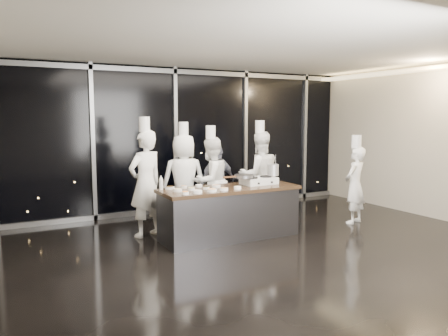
{
  "coord_description": "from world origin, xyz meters",
  "views": [
    {
      "loc": [
        -3.6,
        -5.66,
        2.12
      ],
      "look_at": [
        0.05,
        1.2,
        1.2
      ],
      "focal_mm": 35.0,
      "sensor_mm": 36.0,
      "label": 1
    }
  ],
  "objects_px": {
    "chef_right": "(259,175)",
    "chef_center": "(211,180)",
    "demo_counter": "(230,212)",
    "stock_pot": "(273,170)",
    "stove": "(259,181)",
    "chef_far_left": "(146,183)",
    "frying_pan": "(243,176)",
    "chef_side": "(355,184)",
    "chef_left": "(184,179)",
    "guest": "(217,182)"
  },
  "relations": [
    {
      "from": "demo_counter",
      "to": "guest",
      "type": "bearing_deg",
      "value": 71.63
    },
    {
      "from": "demo_counter",
      "to": "stock_pot",
      "type": "bearing_deg",
      "value": 3.66
    },
    {
      "from": "chef_left",
      "to": "frying_pan",
      "type": "bearing_deg",
      "value": 127.2
    },
    {
      "from": "chef_left",
      "to": "guest",
      "type": "xyz_separation_m",
      "value": [
        0.76,
        0.04,
        -0.12
      ]
    },
    {
      "from": "demo_counter",
      "to": "chef_side",
      "type": "height_order",
      "value": "chef_side"
    },
    {
      "from": "chef_left",
      "to": "stove",
      "type": "bearing_deg",
      "value": 138.32
    },
    {
      "from": "chef_far_left",
      "to": "chef_center",
      "type": "height_order",
      "value": "chef_far_left"
    },
    {
      "from": "guest",
      "to": "chef_side",
      "type": "height_order",
      "value": "chef_side"
    },
    {
      "from": "chef_right",
      "to": "chef_center",
      "type": "bearing_deg",
      "value": 8.05
    },
    {
      "from": "chef_left",
      "to": "stock_pot",
      "type": "bearing_deg",
      "value": 146.24
    },
    {
      "from": "frying_pan",
      "to": "chef_left",
      "type": "distance_m",
      "value": 1.38
    },
    {
      "from": "stock_pot",
      "to": "demo_counter",
      "type": "bearing_deg",
      "value": -176.34
    },
    {
      "from": "demo_counter",
      "to": "chef_left",
      "type": "distance_m",
      "value": 1.38
    },
    {
      "from": "demo_counter",
      "to": "guest",
      "type": "height_order",
      "value": "guest"
    },
    {
      "from": "frying_pan",
      "to": "guest",
      "type": "xyz_separation_m",
      "value": [
        0.12,
        1.25,
        -0.28
      ]
    },
    {
      "from": "stove",
      "to": "frying_pan",
      "type": "bearing_deg",
      "value": 179.15
    },
    {
      "from": "stove",
      "to": "chef_side",
      "type": "xyz_separation_m",
      "value": [
        2.08,
        -0.28,
        -0.17
      ]
    },
    {
      "from": "demo_counter",
      "to": "chef_center",
      "type": "bearing_deg",
      "value": 81.14
    },
    {
      "from": "chef_left",
      "to": "guest",
      "type": "height_order",
      "value": "chef_left"
    },
    {
      "from": "stock_pot",
      "to": "chef_right",
      "type": "xyz_separation_m",
      "value": [
        0.3,
        0.93,
        -0.23
      ]
    },
    {
      "from": "chef_center",
      "to": "frying_pan",
      "type": "bearing_deg",
      "value": 78.52
    },
    {
      "from": "guest",
      "to": "chef_right",
      "type": "bearing_deg",
      "value": 142.97
    },
    {
      "from": "chef_left",
      "to": "guest",
      "type": "relative_size",
      "value": 1.29
    },
    {
      "from": "stove",
      "to": "frying_pan",
      "type": "height_order",
      "value": "frying_pan"
    },
    {
      "from": "stove",
      "to": "chef_center",
      "type": "height_order",
      "value": "chef_center"
    },
    {
      "from": "stove",
      "to": "chef_far_left",
      "type": "xyz_separation_m",
      "value": [
        -1.89,
        0.74,
        -0.0
      ]
    },
    {
      "from": "frying_pan",
      "to": "stock_pot",
      "type": "bearing_deg",
      "value": -1.36
    },
    {
      "from": "chef_left",
      "to": "chef_right",
      "type": "distance_m",
      "value": 1.6
    },
    {
      "from": "demo_counter",
      "to": "stock_pot",
      "type": "xyz_separation_m",
      "value": [
        0.95,
        0.06,
        0.69
      ]
    },
    {
      "from": "demo_counter",
      "to": "frying_pan",
      "type": "relative_size",
      "value": 4.17
    },
    {
      "from": "stove",
      "to": "chef_side",
      "type": "distance_m",
      "value": 2.11
    },
    {
      "from": "chef_far_left",
      "to": "guest",
      "type": "bearing_deg",
      "value": 175.8
    },
    {
      "from": "demo_counter",
      "to": "chef_center",
      "type": "distance_m",
      "value": 1.17
    },
    {
      "from": "chef_side",
      "to": "stock_pot",
      "type": "bearing_deg",
      "value": -30.46
    },
    {
      "from": "chef_right",
      "to": "chef_side",
      "type": "height_order",
      "value": "chef_right"
    },
    {
      "from": "stove",
      "to": "chef_far_left",
      "type": "distance_m",
      "value": 2.03
    },
    {
      "from": "chef_center",
      "to": "chef_side",
      "type": "distance_m",
      "value": 2.87
    },
    {
      "from": "chef_left",
      "to": "chef_far_left",
      "type": "bearing_deg",
      "value": 36.35
    },
    {
      "from": "demo_counter",
      "to": "stove",
      "type": "xyz_separation_m",
      "value": [
        0.64,
        0.06,
        0.51
      ]
    },
    {
      "from": "stove",
      "to": "guest",
      "type": "distance_m",
      "value": 1.28
    },
    {
      "from": "chef_far_left",
      "to": "chef_side",
      "type": "height_order",
      "value": "chef_far_left"
    },
    {
      "from": "chef_right",
      "to": "frying_pan",
      "type": "bearing_deg",
      "value": 57.51
    },
    {
      "from": "stock_pot",
      "to": "chef_left",
      "type": "distance_m",
      "value": 1.77
    },
    {
      "from": "frying_pan",
      "to": "chef_far_left",
      "type": "xyz_separation_m",
      "value": [
        -1.56,
        0.75,
        -0.11
      ]
    },
    {
      "from": "frying_pan",
      "to": "guest",
      "type": "distance_m",
      "value": 1.29
    },
    {
      "from": "chef_side",
      "to": "chef_left",
      "type": "bearing_deg",
      "value": -47.45
    },
    {
      "from": "demo_counter",
      "to": "stock_pot",
      "type": "relative_size",
      "value": 11.99
    },
    {
      "from": "stock_pot",
      "to": "frying_pan",
      "type": "bearing_deg",
      "value": -179.12
    },
    {
      "from": "frying_pan",
      "to": "chef_side",
      "type": "bearing_deg",
      "value": -8.65
    },
    {
      "from": "stove",
      "to": "chef_right",
      "type": "xyz_separation_m",
      "value": [
        0.61,
        0.93,
        -0.05
      ]
    }
  ]
}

